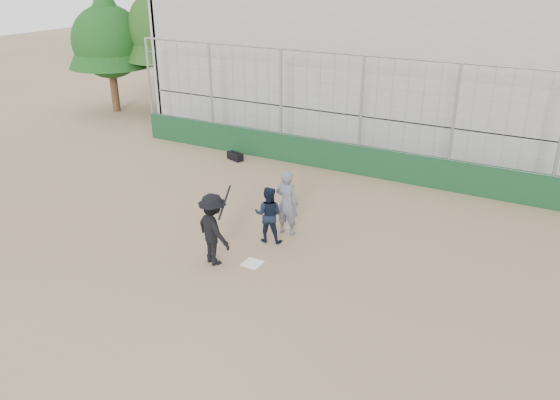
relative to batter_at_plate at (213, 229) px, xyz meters
The scene contains 10 objects.
ground 1.28m from the batter_at_plate, 23.95° to the left, with size 90.00×90.00×0.00m, color brown.
home_plate 1.27m from the batter_at_plate, 23.95° to the left, with size 0.44×0.44×0.02m, color white.
backstop 7.42m from the batter_at_plate, 83.52° to the left, with size 18.10×0.25×4.04m.
bleachers 12.52m from the batter_at_plate, 86.11° to the left, with size 20.25×6.70×6.98m.
tree_left 15.65m from the batter_at_plate, 131.79° to the left, with size 4.48×4.48×7.00m.
tree_right 16.31m from the batter_at_plate, 142.06° to the left, with size 3.84×3.84×6.00m.
batter_at_plate is the anchor object (origin of this frame).
catcher_crouched 1.72m from the batter_at_plate, 68.75° to the left, with size 0.86×0.73×1.05m.
umpire 2.36m from the batter_at_plate, 69.94° to the left, with size 0.66×0.43×1.62m, color #535B6A.
equipment_bag 7.53m from the batter_at_plate, 119.05° to the left, with size 0.71×0.48×0.32m.
Camera 1 is at (6.06, -9.78, 6.71)m, focal length 35.00 mm.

